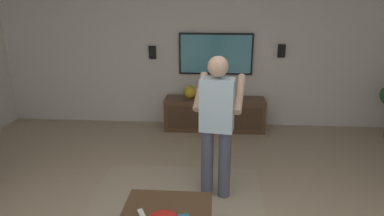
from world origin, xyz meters
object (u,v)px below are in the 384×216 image
Objects in this scene: tv at (216,54)px; person_standing at (217,120)px; media_console at (214,114)px; wall_speaker_left at (282,51)px; remote_white at (142,214)px; vase_round at (190,92)px; wall_speaker_right at (152,52)px.

person_standing reaches higher than tv.
media_console is 1.03m from tv.
media_console is 1.55m from wall_speaker_left.
remote_white is at bearing 156.86° from person_standing.
tv is at bearing 142.96° from remote_white.
media_console reaches higher than remote_white.
vase_round is at bearing 99.18° from wall_speaker_left.
person_standing is 2.63m from wall_speaker_right.
person_standing is (-2.34, -0.03, -0.34)m from tv.
tv is 2.37m from person_standing.
vase_round is at bearing 21.04° from person_standing.
vase_round is at bearing -110.27° from wall_speaker_right.
wall_speaker_right reaches higher than media_console.
wall_speaker_right is (0.25, 1.09, 1.01)m from media_console.
person_standing is 2.62m from wall_speaker_left.
vase_round is 1.69m from wall_speaker_left.
wall_speaker_right is at bearing -103.08° from media_console.
wall_speaker_right reaches higher than vase_round.
tv reaches higher than vase_round.
remote_white is 3.90m from wall_speaker_left.
tv is at bearing 90.69° from wall_speaker_left.
wall_speaker_left is (0.25, -1.53, 0.68)m from vase_round.
media_console is 2.20m from person_standing.
tv reaches higher than media_console.
remote_white is 0.68× the size of wall_speaker_right.
remote_white is at bearing -11.01° from media_console.
wall_speaker_left reaches higher than media_console.
wall_speaker_left reaches higher than vase_round.
tv is 8.36× the size of remote_white.
tv is at bearing -61.24° from vase_round.
wall_speaker_left is at bearing -80.82° from vase_round.
remote_white is 0.68× the size of vase_round.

